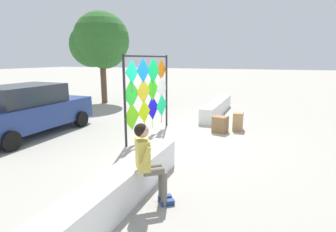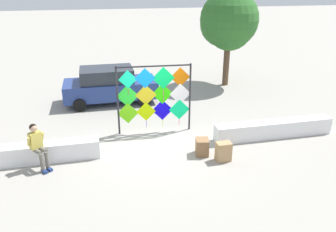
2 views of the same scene
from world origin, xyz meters
The scene contains 9 objects.
ground centered at (0.00, 0.00, 0.00)m, with size 120.00×120.00×0.00m, color #9E998E.
plaza_ledge_left centered at (-4.27, -0.29, 0.31)m, with size 4.49×0.52×0.62m, color white.
plaza_ledge_right centered at (4.27, -0.29, 0.31)m, with size 4.49×0.52×0.62m, color white.
kite_display_rack centered at (0.10, 1.14, 1.52)m, with size 2.77×0.24×2.60m.
seated_vendor centered at (-3.83, -0.74, 0.86)m, with size 0.67×0.71×1.46m.
parked_car centered at (-1.34, 4.88, 0.84)m, with size 4.26×2.05×1.65m.
cardboard_box_large centered at (1.82, -1.52, 0.31)m, with size 0.47×0.32×0.63m, color tan.
cardboard_box_small centered at (1.28, -0.99, 0.28)m, with size 0.42×0.46×0.55m, color olive.
tree_broadleaf centered at (5.05, 6.52, 3.38)m, with size 3.03×3.30×5.02m.
Camera 1 is at (-7.55, -2.57, 2.48)m, focal length 28.24 mm.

